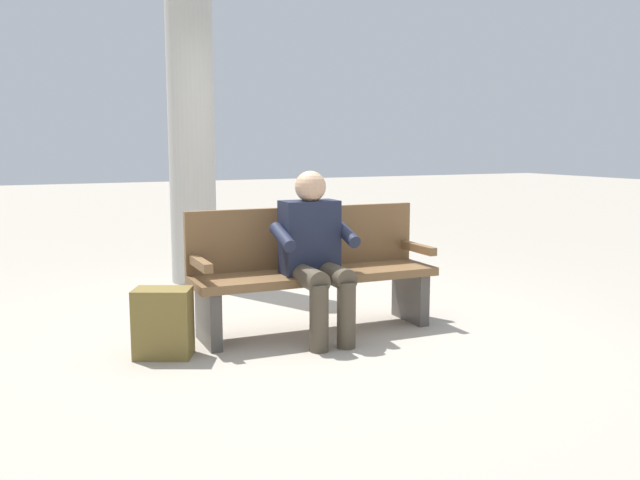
% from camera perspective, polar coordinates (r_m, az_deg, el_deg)
% --- Properties ---
extents(ground_plane, '(40.00, 40.00, 0.00)m').
position_cam_1_polar(ground_plane, '(5.07, -0.37, -7.61)').
color(ground_plane, '#A89E8E').
extents(bench_near, '(1.81, 0.53, 0.90)m').
position_cam_1_polar(bench_near, '(5.03, -0.69, -2.37)').
color(bench_near, brown).
rests_on(bench_near, ground).
extents(person_seated, '(0.58, 0.58, 1.18)m').
position_cam_1_polar(person_seated, '(4.76, -0.37, -0.90)').
color(person_seated, '#1E2338').
rests_on(person_seated, ground).
extents(backpack, '(0.42, 0.38, 0.45)m').
position_cam_1_polar(backpack, '(4.56, -12.89, -6.75)').
color(backpack, brown).
rests_on(backpack, ground).
extents(support_pillar, '(0.45, 0.45, 3.56)m').
position_cam_1_polar(support_pillar, '(6.87, -10.71, 11.36)').
color(support_pillar, '#B2AFA8').
rests_on(support_pillar, ground).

